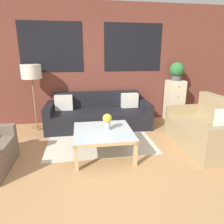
% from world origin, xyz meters
% --- Properties ---
extents(ground_plane, '(16.00, 16.00, 0.00)m').
position_xyz_m(ground_plane, '(0.00, 0.00, 0.00)').
color(ground_plane, '#AD7F51').
extents(wall_back_brick, '(8.40, 0.09, 2.80)m').
position_xyz_m(wall_back_brick, '(0.00, 2.44, 1.41)').
color(wall_back_brick, brown).
rests_on(wall_back_brick, ground_plane).
extents(rug, '(2.02, 1.55, 0.00)m').
position_xyz_m(rug, '(-0.00, 1.19, 0.00)').
color(rug, beige).
rests_on(rug, ground_plane).
extents(couch_dark, '(2.34, 0.88, 0.78)m').
position_xyz_m(couch_dark, '(0.04, 1.95, 0.28)').
color(couch_dark, black).
rests_on(couch_dark, ground_plane).
extents(settee_vintage, '(0.80, 1.45, 0.92)m').
position_xyz_m(settee_vintage, '(1.87, 0.59, 0.31)').
color(settee_vintage, '#99845B').
rests_on(settee_vintage, ground_plane).
extents(coffee_table, '(0.96, 0.96, 0.43)m').
position_xyz_m(coffee_table, '(-0.00, 0.58, 0.37)').
color(coffee_table, silver).
rests_on(coffee_table, ground_plane).
extents(floor_lamp, '(0.42, 0.42, 1.44)m').
position_xyz_m(floor_lamp, '(-1.37, 2.05, 1.24)').
color(floor_lamp, olive).
rests_on(floor_lamp, ground_plane).
extents(drawer_cabinet, '(0.40, 0.41, 1.02)m').
position_xyz_m(drawer_cabinet, '(2.01, 2.16, 0.51)').
color(drawer_cabinet, beige).
rests_on(drawer_cabinet, ground_plane).
extents(potted_plant, '(0.35, 0.35, 0.44)m').
position_xyz_m(potted_plant, '(2.01, 2.16, 1.26)').
color(potted_plant, '#47474C').
rests_on(potted_plant, drawer_cabinet).
extents(flower_vase, '(0.15, 0.15, 0.27)m').
position_xyz_m(flower_vase, '(0.07, 0.61, 0.59)').
color(flower_vase, '#ADBCC6').
rests_on(flower_vase, coffee_table).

